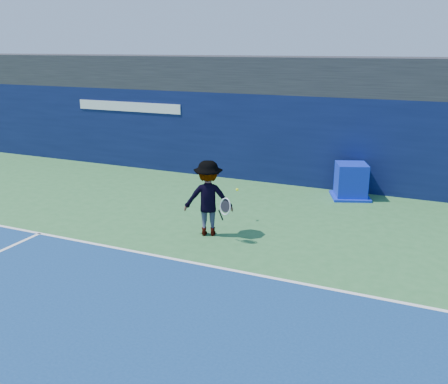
{
  "coord_description": "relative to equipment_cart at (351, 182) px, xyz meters",
  "views": [
    {
      "loc": [
        4.04,
        -5.85,
        4.55
      ],
      "look_at": [
        -0.89,
        5.2,
        1.0
      ],
      "focal_mm": 40.0,
      "sensor_mm": 36.0,
      "label": 1
    }
  ],
  "objects": [
    {
      "name": "tennis_ball",
      "position": [
        -2.4,
        -3.43,
        0.38
      ],
      "size": [
        0.08,
        0.08,
        0.08
      ],
      "color": "#D7F61B",
      "rests_on": "ground"
    },
    {
      "name": "tennis_player",
      "position": [
        -2.65,
        -4.66,
        0.45
      ],
      "size": [
        1.46,
        1.12,
        1.89
      ],
      "color": "white",
      "rests_on": "ground"
    },
    {
      "name": "baseline",
      "position": [
        -1.56,
        -6.37,
        -0.49
      ],
      "size": [
        24.0,
        0.1,
        0.01
      ],
      "primitive_type": "cube",
      "color": "white",
      "rests_on": "ground"
    },
    {
      "name": "back_wall_assembly",
      "position": [
        -1.56,
        1.13,
        1.01
      ],
      "size": [
        36.0,
        1.03,
        3.0
      ],
      "color": "#0A123A",
      "rests_on": "ground"
    },
    {
      "name": "equipment_cart",
      "position": [
        0.0,
        0.0,
        0.0
      ],
      "size": [
        1.46,
        1.46,
        1.08
      ],
      "color": "#0C1FB5",
      "rests_on": "ground"
    },
    {
      "name": "ground",
      "position": [
        -1.56,
        -9.37,
        -0.49
      ],
      "size": [
        80.0,
        80.0,
        0.0
      ],
      "primitive_type": "plane",
      "color": "#316E37",
      "rests_on": "ground"
    },
    {
      "name": "stadium_band",
      "position": [
        -1.56,
        2.13,
        3.11
      ],
      "size": [
        36.0,
        3.0,
        1.2
      ],
      "primitive_type": "cube",
      "color": "black",
      "rests_on": "back_wall_assembly"
    }
  ]
}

